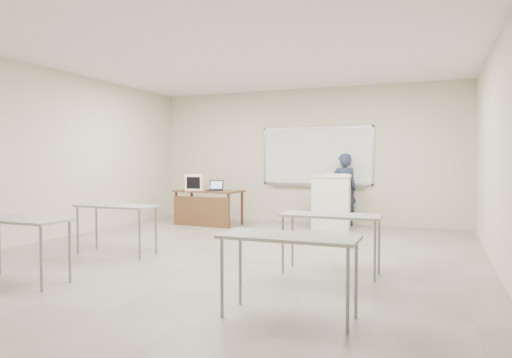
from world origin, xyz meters
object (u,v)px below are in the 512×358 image
at_px(whiteboard, 317,157).
at_px(instructor_desk, 207,200).
at_px(mouse, 233,190).
at_px(laptop, 216,188).
at_px(keyboard, 338,175).
at_px(crt_monitor, 196,182).
at_px(presenter, 344,190).
at_px(podium, 331,202).

relative_size(whiteboard, instructor_desk, 1.74).
bearing_deg(mouse, laptop, -150.58).
bearing_deg(keyboard, mouse, 176.49).
distance_m(crt_monitor, mouse, 0.83).
bearing_deg(laptop, mouse, 19.87).
xyz_separation_m(keyboard, presenter, (-0.00, 0.66, -0.34)).
bearing_deg(keyboard, presenter, 81.27).
distance_m(podium, presenter, 0.61).
bearing_deg(instructor_desk, keyboard, 12.12).
height_order(mouse, keyboard, keyboard).
xyz_separation_m(mouse, keyboard, (2.20, 0.21, 0.34)).
bearing_deg(laptop, whiteboard, 25.29).
bearing_deg(mouse, podium, 9.72).
xyz_separation_m(podium, laptop, (-2.37, -0.50, 0.25)).
bearing_deg(podium, whiteboard, 117.00).
height_order(crt_monitor, keyboard, keyboard).
xyz_separation_m(podium, mouse, (-2.05, -0.33, 0.22)).
bearing_deg(whiteboard, instructor_desk, -149.14).
xyz_separation_m(whiteboard, mouse, (-1.55, -1.09, -0.71)).
height_order(whiteboard, presenter, whiteboard).
height_order(mouse, presenter, presenter).
bearing_deg(presenter, whiteboard, -47.88).
distance_m(laptop, keyboard, 2.57).
bearing_deg(podium, keyboard, -44.73).
relative_size(whiteboard, crt_monitor, 5.76).
relative_size(instructor_desk, keyboard, 2.91).
distance_m(instructor_desk, presenter, 2.94).
height_order(crt_monitor, mouse, crt_monitor).
relative_size(crt_monitor, laptop, 1.43).
bearing_deg(instructor_desk, podium, 15.13).
relative_size(whiteboard, mouse, 26.07).
height_order(instructor_desk, presenter, presenter).
distance_m(crt_monitor, keyboard, 3.03).
bearing_deg(instructor_desk, crt_monitor, -172.48).
bearing_deg(instructor_desk, mouse, 20.90).
bearing_deg(whiteboard, laptop, -145.86).
distance_m(crt_monitor, presenter, 3.18).
height_order(whiteboard, laptop, whiteboard).
relative_size(mouse, keyboard, 0.19).
distance_m(whiteboard, mouse, 2.03).
height_order(whiteboard, instructor_desk, whiteboard).
relative_size(podium, keyboard, 2.23).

